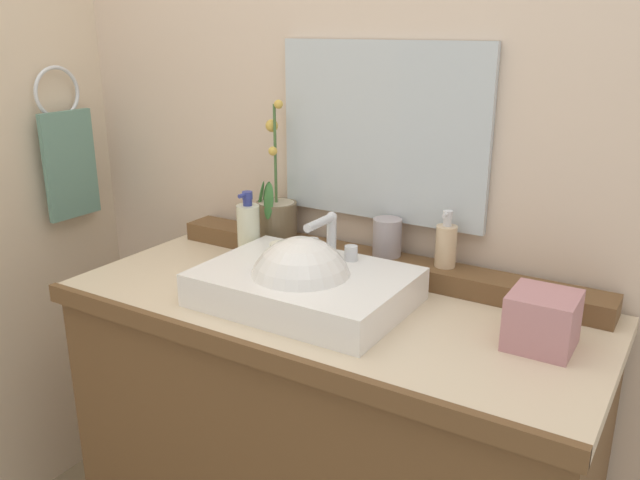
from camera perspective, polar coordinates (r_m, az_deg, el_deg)
name	(u,v)px	position (r m, az deg, el deg)	size (l,w,h in m)	color
wall_back	(406,83)	(1.77, 7.47, 13.38)	(2.91, 0.20, 2.71)	beige
vanity_cabinet	(328,457)	(1.77, 0.67, -18.39)	(1.28, 0.57, 0.88)	brown
back_ledge	(372,263)	(1.72, 4.52, -1.98)	(1.20, 0.10, 0.05)	brown
sink_basin	(303,287)	(1.52, -1.49, -4.12)	(0.47, 0.34, 0.27)	white
soap_bar	(282,245)	(1.65, -3.36, -0.48)	(0.07, 0.04, 0.02)	silver
potted_plant	(276,212)	(1.84, -3.85, 2.44)	(0.12, 0.12, 0.38)	brown
soap_dispenser	(446,244)	(1.63, 10.92, -0.37)	(0.05, 0.05, 0.14)	#D7B78E
tumbler_cup	(387,237)	(1.69, 5.86, 0.24)	(0.07, 0.07, 0.10)	#A29699
lotion_bottle	(249,233)	(1.77, -6.24, 0.61)	(0.06, 0.06, 0.20)	beige
tissue_box	(542,320)	(1.39, 18.79, -6.64)	(0.13, 0.13, 0.11)	#B77B80
mirror	(381,133)	(1.69, 5.36, 9.30)	(0.57, 0.02, 0.45)	silver
towel_ring	(57,93)	(2.20, -21.92, 11.83)	(0.16, 0.16, 0.01)	silver
hand_towel	(70,165)	(2.22, -20.93, 6.12)	(0.02, 0.18, 0.34)	slate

